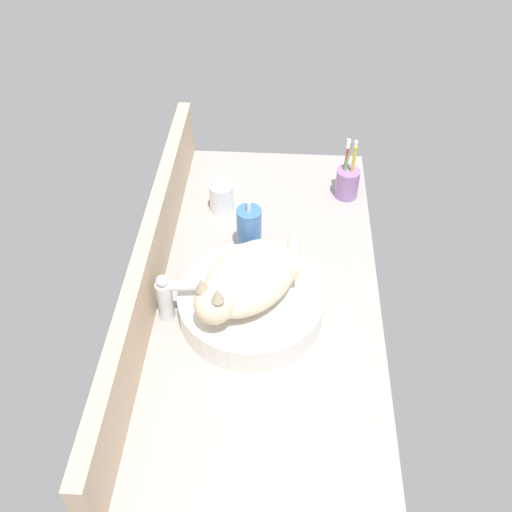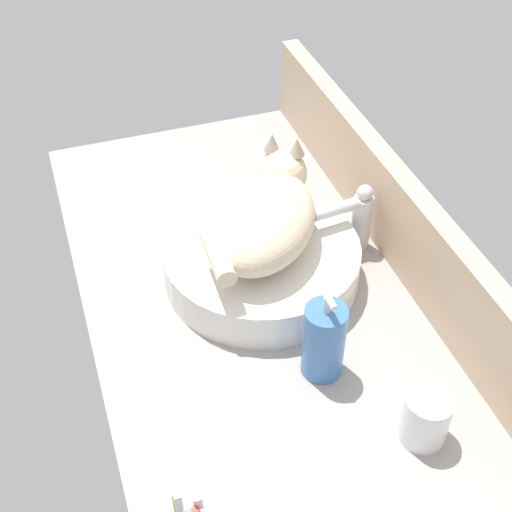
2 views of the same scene
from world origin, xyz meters
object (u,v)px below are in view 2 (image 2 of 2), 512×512
(sink_basin, at_px, (262,262))
(cat, at_px, (264,215))
(faucet, at_px, (357,216))
(soap_dispenser, at_px, (324,341))
(water_glass, at_px, (425,420))

(sink_basin, distance_m, cat, 0.09)
(sink_basin, xyz_separation_m, faucet, (-0.02, 0.18, 0.04))
(soap_dispenser, bearing_deg, cat, -177.05)
(faucet, bearing_deg, soap_dispenser, -34.20)
(cat, relative_size, soap_dispenser, 1.86)
(sink_basin, distance_m, faucet, 0.19)
(faucet, relative_size, soap_dispenser, 0.84)
(sink_basin, distance_m, water_glass, 0.40)
(water_glass, bearing_deg, faucet, 169.12)
(cat, bearing_deg, sink_basin, -33.05)
(cat, xyz_separation_m, soap_dispenser, (0.24, 0.01, -0.06))
(sink_basin, xyz_separation_m, cat, (-0.01, 0.01, 0.09))
(faucet, height_order, soap_dispenser, soap_dispenser)
(sink_basin, bearing_deg, cat, 146.95)
(faucet, bearing_deg, sink_basin, -84.06)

